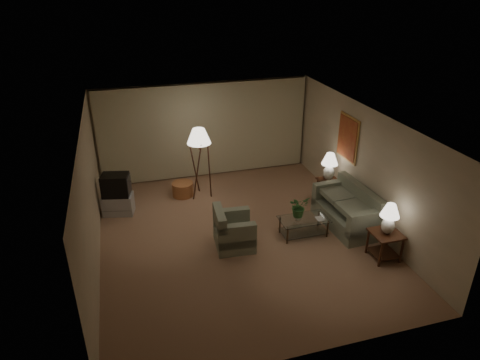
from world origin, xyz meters
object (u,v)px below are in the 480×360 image
object	(u,v)px
floor_lamp	(200,162)
vase	(298,217)
tv_cabinet	(118,204)
crt_tv	(116,185)
armchair	(234,231)
side_table_near	(385,241)
table_lamp_near	(390,216)
table_lamp_far	(330,164)
side_table_far	(327,186)
coffee_table	(304,224)
sofa	(346,211)
ottoman	(183,189)

from	to	relation	value
floor_lamp	vase	world-z (taller)	floor_lamp
tv_cabinet	crt_tv	distance (m)	0.52
vase	floor_lamp	bearing A→B (deg)	123.93
armchair	side_table_near	xyz separation A→B (m)	(2.84, -1.28, 0.06)
table_lamp_near	table_lamp_far	distance (m)	2.60
side_table_far	crt_tv	bearing A→B (deg)	171.18
side_table_far	tv_cabinet	bearing A→B (deg)	171.18
coffee_table	tv_cabinet	size ratio (longest dim) A/B	1.37
side_table_far	vase	world-z (taller)	side_table_far
sofa	coffee_table	bearing A→B (deg)	-87.61
armchair	table_lamp_far	xyz separation A→B (m)	(2.84, 1.32, 0.67)
side_table_near	crt_tv	size ratio (longest dim) A/B	0.84
coffee_table	side_table_far	bearing A→B (deg)	47.37
coffee_table	floor_lamp	size ratio (longest dim) A/B	0.59
table_lamp_far	tv_cabinet	bearing A→B (deg)	171.18
floor_lamp	ottoman	distance (m)	0.93
armchair	side_table_near	bearing A→B (deg)	-109.60
armchair	side_table_far	xyz separation A→B (m)	(2.84, 1.32, 0.05)
armchair	floor_lamp	world-z (taller)	floor_lamp
coffee_table	side_table_near	bearing A→B (deg)	-45.17
coffee_table	floor_lamp	xyz separation A→B (m)	(-1.83, 2.50, 0.70)
coffee_table	tv_cabinet	distance (m)	4.51
crt_tv	floor_lamp	xyz separation A→B (m)	(2.13, 0.34, 0.21)
sofa	table_lamp_far	xyz separation A→B (m)	(0.15, 1.25, 0.64)
sofa	armchair	size ratio (longest dim) A/B	1.88
coffee_table	ottoman	xyz separation A→B (m)	(-2.30, 2.65, -0.09)
table_lamp_near	side_table_near	bearing A→B (deg)	-26.57
table_lamp_far	vase	world-z (taller)	table_lamp_far
table_lamp_near	table_lamp_far	xyz separation A→B (m)	(0.00, 2.60, 0.03)
coffee_table	vase	size ratio (longest dim) A/B	7.19
tv_cabinet	crt_tv	bearing A→B (deg)	0.00
ottoman	vase	size ratio (longest dim) A/B	3.63
armchair	vase	world-z (taller)	armchair
tv_cabinet	floor_lamp	size ratio (longest dim) A/B	0.43
coffee_table	vase	bearing A→B (deg)	180.00
crt_tv	vase	distance (m)	4.38
sofa	side_table_far	world-z (taller)	sofa
side_table_far	table_lamp_near	xyz separation A→B (m)	(0.00, -2.60, 0.59)
table_lamp_near	floor_lamp	xyz separation A→B (m)	(-3.07, 3.75, -0.01)
coffee_table	ottoman	size ratio (longest dim) A/B	1.98
coffee_table	floor_lamp	distance (m)	3.18
side_table_far	table_lamp_far	xyz separation A→B (m)	(0.00, 0.00, 0.62)
armchair	coffee_table	distance (m)	1.60
armchair	tv_cabinet	distance (m)	3.18
table_lamp_near	crt_tv	xyz separation A→B (m)	(-5.20, 3.41, -0.22)
side_table_near	table_lamp_near	world-z (taller)	table_lamp_near
table_lamp_near	tv_cabinet	xyz separation A→B (m)	(-5.20, 3.41, -0.74)
sofa	table_lamp_near	distance (m)	1.49
vase	ottoman	bearing A→B (deg)	129.00
side_table_near	tv_cabinet	bearing A→B (deg)	146.77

